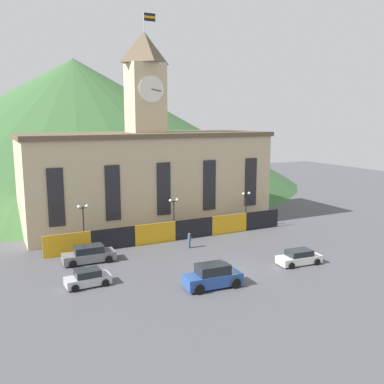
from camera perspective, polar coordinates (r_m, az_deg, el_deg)
ground_plane at (r=42.02m, az=4.69°, el=-10.61°), size 160.00×160.00×0.00m
civic_building at (r=59.38m, az=-6.06°, el=2.47°), size 33.50×12.56×28.20m
banner_fence at (r=51.89m, az=-2.25°, el=-5.18°), size 30.63×0.12×2.41m
hillside_backdrop at (r=103.42m, az=-15.24°, el=9.13°), size 101.02×101.02×27.87m
street_lamp_left at (r=49.30m, az=-14.30°, el=-3.28°), size 1.26×0.36×5.14m
street_lamp_center at (r=52.68m, az=-2.44°, el=-2.31°), size 1.26×0.36×4.89m
street_lamp_far_right at (r=57.73m, az=7.23°, el=-1.31°), size 1.26×0.36×4.88m
car_gray_pickup at (r=45.60m, az=-13.59°, el=-8.12°), size 5.36×2.50×1.75m
car_blue_van at (r=38.16m, az=2.77°, el=-11.20°), size 5.22×2.65×2.10m
car_silver_hatch at (r=39.59m, az=-13.73°, el=-11.11°), size 3.95×2.11×1.50m
car_white_taxi at (r=45.17m, az=14.07°, el=-8.47°), size 4.64×2.43×1.50m
pedestrian at (r=49.00m, az=-0.36°, el=-6.40°), size 0.53×0.53×1.74m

